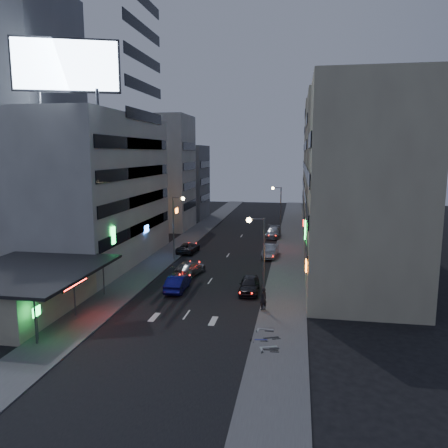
% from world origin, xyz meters
% --- Properties ---
extents(ground, '(180.00, 180.00, 0.00)m').
position_xyz_m(ground, '(0.00, 0.00, 0.00)').
color(ground, black).
rests_on(ground, ground).
extents(sidewalk_left, '(4.00, 120.00, 0.12)m').
position_xyz_m(sidewalk_left, '(-8.00, 30.00, 0.06)').
color(sidewalk_left, '#4C4C4F').
rests_on(sidewalk_left, ground).
extents(sidewalk_right, '(4.00, 120.00, 0.12)m').
position_xyz_m(sidewalk_right, '(8.00, 30.00, 0.06)').
color(sidewalk_right, '#4C4C4F').
rests_on(sidewalk_right, ground).
extents(food_court, '(11.00, 13.00, 3.88)m').
position_xyz_m(food_court, '(-13.90, 2.00, 1.98)').
color(food_court, beige).
rests_on(food_court, ground).
extents(white_building, '(14.00, 24.00, 18.00)m').
position_xyz_m(white_building, '(-17.00, 20.00, 9.00)').
color(white_building, beige).
rests_on(white_building, ground).
extents(grey_tower, '(10.00, 14.00, 34.00)m').
position_xyz_m(grey_tower, '(-26.00, 23.00, 17.00)').
color(grey_tower, slate).
rests_on(grey_tower, ground).
extents(shophouse_near, '(10.00, 11.00, 20.00)m').
position_xyz_m(shophouse_near, '(15.00, 10.50, 10.00)').
color(shophouse_near, beige).
rests_on(shophouse_near, ground).
extents(shophouse_mid, '(11.00, 12.00, 16.00)m').
position_xyz_m(shophouse_mid, '(15.50, 22.00, 8.00)').
color(shophouse_mid, tan).
rests_on(shophouse_mid, ground).
extents(shophouse_far, '(10.00, 14.00, 22.00)m').
position_xyz_m(shophouse_far, '(15.00, 35.00, 11.00)').
color(shophouse_far, beige).
rests_on(shophouse_far, ground).
extents(far_left_a, '(11.00, 10.00, 20.00)m').
position_xyz_m(far_left_a, '(-15.50, 45.00, 10.00)').
color(far_left_a, beige).
rests_on(far_left_a, ground).
extents(far_left_b, '(12.00, 10.00, 15.00)m').
position_xyz_m(far_left_b, '(-16.00, 58.00, 7.50)').
color(far_left_b, slate).
rests_on(far_left_b, ground).
extents(far_right_a, '(11.00, 12.00, 18.00)m').
position_xyz_m(far_right_a, '(15.50, 50.00, 9.00)').
color(far_right_a, tan).
rests_on(far_right_a, ground).
extents(far_right_b, '(12.00, 12.00, 24.00)m').
position_xyz_m(far_right_b, '(16.00, 64.00, 12.00)').
color(far_right_b, beige).
rests_on(far_right_b, ground).
extents(billboard, '(9.52, 3.75, 6.20)m').
position_xyz_m(billboard, '(-12.99, 9.97, 21.66)').
color(billboard, '#595B60').
rests_on(billboard, white_building).
extents(street_lamp_right_near, '(1.60, 0.44, 8.02)m').
position_xyz_m(street_lamp_right_near, '(5.90, 6.00, 5.36)').
color(street_lamp_right_near, '#595B60').
rests_on(street_lamp_right_near, sidewalk_right).
extents(street_lamp_left, '(1.60, 0.44, 8.02)m').
position_xyz_m(street_lamp_left, '(-5.90, 22.00, 5.36)').
color(street_lamp_left, '#595B60').
rests_on(street_lamp_left, sidewalk_left).
extents(street_lamp_right_far, '(1.60, 0.44, 8.02)m').
position_xyz_m(street_lamp_right_far, '(5.90, 40.00, 5.36)').
color(street_lamp_right_far, '#595B60').
rests_on(street_lamp_right_far, sidewalk_right).
extents(parked_car_right_near, '(2.05, 4.72, 1.58)m').
position_xyz_m(parked_car_right_near, '(4.55, 10.83, 0.79)').
color(parked_car_right_near, black).
rests_on(parked_car_right_near, ground).
extents(parked_car_right_mid, '(2.07, 5.11, 1.65)m').
position_xyz_m(parked_car_right_mid, '(5.60, 25.73, 0.83)').
color(parked_car_right_mid, '#A1A4A9').
rests_on(parked_car_right_mid, ground).
extents(parked_car_left, '(2.53, 5.07, 1.38)m').
position_xyz_m(parked_car_left, '(-5.60, 26.57, 0.69)').
color(parked_car_left, '#2C2B31').
rests_on(parked_car_left, ground).
extents(parked_car_right_far, '(2.31, 5.69, 1.65)m').
position_xyz_m(parked_car_right_far, '(5.20, 39.60, 0.83)').
color(parked_car_right_far, '#9B9EA3').
rests_on(parked_car_right_far, ground).
extents(road_car_blue, '(1.75, 4.82, 1.58)m').
position_xyz_m(road_car_blue, '(-2.50, 10.22, 0.79)').
color(road_car_blue, navy).
rests_on(road_car_blue, ground).
extents(road_car_silver, '(3.19, 5.64, 1.54)m').
position_xyz_m(road_car_silver, '(-2.75, 15.86, 0.77)').
color(road_car_silver, '#ABAFB3').
rests_on(road_car_silver, ground).
extents(person, '(0.85, 0.81, 1.95)m').
position_xyz_m(person, '(6.30, 5.95, 1.10)').
color(person, black).
rests_on(person, sidewalk_right).
extents(scooter_black_a, '(0.65, 1.75, 1.06)m').
position_xyz_m(scooter_black_a, '(8.00, -1.61, 0.65)').
color(scooter_black_a, black).
rests_on(scooter_black_a, sidewalk_right).
extents(scooter_silver_a, '(1.18, 1.99, 1.15)m').
position_xyz_m(scooter_silver_a, '(7.87, -1.02, 0.70)').
color(scooter_silver_a, '#A9AAB1').
rests_on(scooter_silver_a, sidewalk_right).
extents(scooter_blue, '(0.74, 1.65, 0.97)m').
position_xyz_m(scooter_blue, '(7.13, -0.02, 0.61)').
color(scooter_blue, navy).
rests_on(scooter_blue, sidewalk_right).
extents(scooter_black_b, '(1.21, 1.84, 1.07)m').
position_xyz_m(scooter_black_b, '(7.87, 0.61, 0.65)').
color(scooter_black_b, black).
rests_on(scooter_black_b, sidewalk_right).
extents(scooter_silver_b, '(0.69, 1.88, 1.14)m').
position_xyz_m(scooter_silver_b, '(7.47, 1.83, 0.69)').
color(scooter_silver_b, '#999AA0').
rests_on(scooter_silver_b, sidewalk_right).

